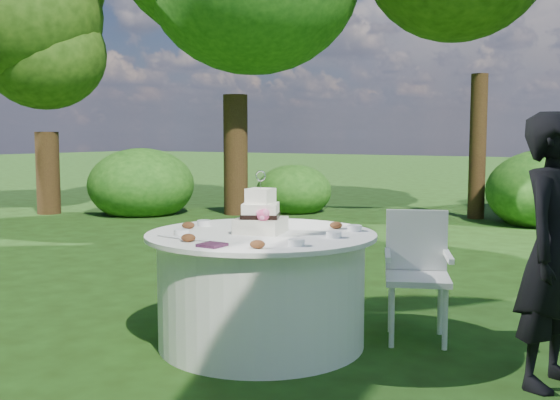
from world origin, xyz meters
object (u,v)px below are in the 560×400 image
at_px(guest, 554,251).
at_px(cake, 261,216).
at_px(napkins, 212,245).
at_px(table, 261,288).
at_px(chair, 417,265).

bearing_deg(guest, cake, 111.62).
height_order(napkins, table, napkins).
distance_m(napkins, table, 0.73).
xyz_separation_m(table, cake, (-0.00, -0.00, 0.50)).
xyz_separation_m(table, chair, (0.86, 0.69, 0.13)).
bearing_deg(guest, table, 111.59).
bearing_deg(cake, chair, 38.80).
height_order(napkins, chair, chair).
relative_size(table, chair, 1.74).
distance_m(napkins, guest, 1.96).
height_order(table, cake, cake).
distance_m(table, cake, 0.50).
xyz_separation_m(napkins, guest, (1.77, 0.85, 0.00)).
height_order(guest, table, guest).
relative_size(napkins, chair, 0.16).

